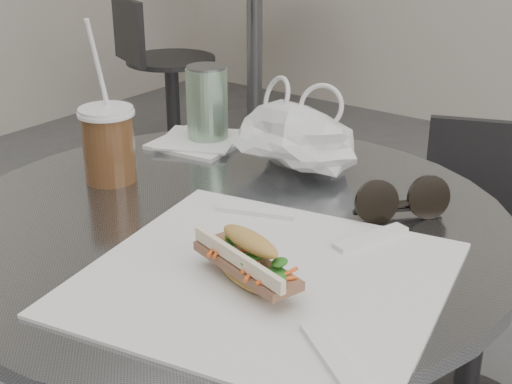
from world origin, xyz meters
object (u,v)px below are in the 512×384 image
Objects in this scene: banh_mi at (248,260)px; drink_can at (207,105)px; bg_table at (255,35)px; chair_far at (476,298)px; iced_coffee at (109,143)px; bg_chair at (164,90)px; sunglasses at (402,203)px; cafe_table at (231,383)px.

banh_mi is 0.49m from drink_can.
bg_table is 1.10× the size of chair_far.
iced_coffee reaches higher than banh_mi.
bg_chair is (-1.72, 0.81, 0.03)m from chair_far.
sunglasses reaches higher than chair_far.
bg_table reaches higher than chair_far.
cafe_table is at bearing -44.68° from drink_can.
banh_mi is at bearing -53.38° from bg_table.
banh_mi is at bearing -20.08° from bg_chair.
bg_chair is at bearing -46.41° from chair_far.
bg_table is at bearing 124.87° from drink_can.
banh_mi is (1.72, -1.65, 0.44)m from bg_chair.
banh_mi is (0.01, -0.85, 0.47)m from chair_far.
sunglasses reaches higher than bg_chair.
chair_far is 5.86× the size of sunglasses.
iced_coffee reaches higher than bg_chair.
banh_mi is (1.73, -2.33, 0.31)m from bg_table.
cafe_table and bg_table have the same top height.
cafe_table is 1.03× the size of bg_table.
bg_chair is 1.96m from drink_can.
iced_coffee is (1.37, -1.53, 0.47)m from bg_chair.
bg_table is at bearing 81.67° from sunglasses.
sunglasses reaches higher than bg_table.
drink_can is (-0.34, -0.50, 0.50)m from chair_far.
bg_table is 2.62m from iced_coffee.
banh_mi reaches higher than chair_far.
cafe_table is 1.13× the size of chair_far.
bg_chair is (-1.59, 1.53, -0.14)m from cafe_table.
drink_can reaches higher than chair_far.
iced_coffee reaches higher than bg_table.
iced_coffee is 0.22m from drink_can.
cafe_table is 3.15× the size of iced_coffee.
drink_can is at bearing -55.13° from bg_table.
sunglasses is at bearing -49.17° from bg_table.
cafe_table is at bearing -53.97° from bg_table.
cafe_table is 5.70× the size of drink_can.
iced_coffee is at bearing -91.73° from drink_can.
bg_chair is at bearing 152.33° from banh_mi.
banh_mi is 0.37m from iced_coffee.
iced_coffee reaches higher than cafe_table.
sunglasses is at bearing 18.31° from iced_coffee.
chair_far is at bearing 80.20° from cafe_table.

